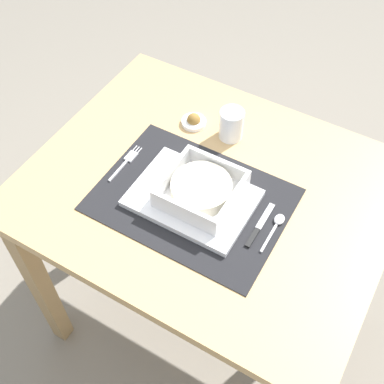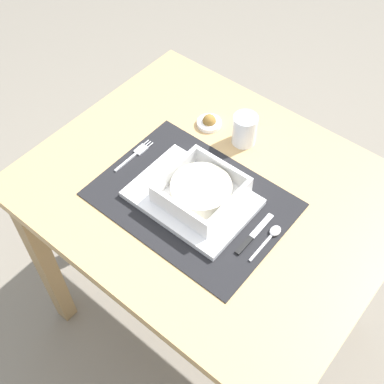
% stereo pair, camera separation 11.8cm
% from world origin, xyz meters
% --- Properties ---
extents(ground_plane, '(6.00, 6.00, 0.00)m').
position_xyz_m(ground_plane, '(0.00, 0.00, 0.00)').
color(ground_plane, gray).
extents(dining_table, '(0.89, 0.72, 0.75)m').
position_xyz_m(dining_table, '(0.00, 0.00, 0.63)').
color(dining_table, tan).
rests_on(dining_table, ground).
extents(placemat, '(0.46, 0.33, 0.00)m').
position_xyz_m(placemat, '(-0.01, -0.06, 0.75)').
color(placemat, black).
rests_on(placemat, dining_table).
extents(serving_plate, '(0.29, 0.21, 0.02)m').
position_xyz_m(serving_plate, '(-0.01, -0.06, 0.76)').
color(serving_plate, white).
rests_on(serving_plate, placemat).
extents(porridge_bowl, '(0.17, 0.17, 0.05)m').
position_xyz_m(porridge_bowl, '(0.01, -0.05, 0.79)').
color(porridge_bowl, white).
rests_on(porridge_bowl, serving_plate).
extents(fork, '(0.02, 0.13, 0.00)m').
position_xyz_m(fork, '(-0.22, -0.04, 0.75)').
color(fork, silver).
rests_on(fork, placemat).
extents(spoon, '(0.02, 0.12, 0.01)m').
position_xyz_m(spoon, '(0.20, -0.02, 0.75)').
color(spoon, silver).
rests_on(spoon, placemat).
extents(butter_knife, '(0.01, 0.14, 0.01)m').
position_xyz_m(butter_knife, '(0.16, -0.06, 0.75)').
color(butter_knife, black).
rests_on(butter_knife, placemat).
extents(drinking_glass, '(0.06, 0.06, 0.09)m').
position_xyz_m(drinking_glass, '(-0.03, 0.18, 0.78)').
color(drinking_glass, white).
rests_on(drinking_glass, dining_table).
extents(condiment_saucer, '(0.07, 0.07, 0.04)m').
position_xyz_m(condiment_saucer, '(-0.14, 0.17, 0.76)').
color(condiment_saucer, white).
rests_on(condiment_saucer, dining_table).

